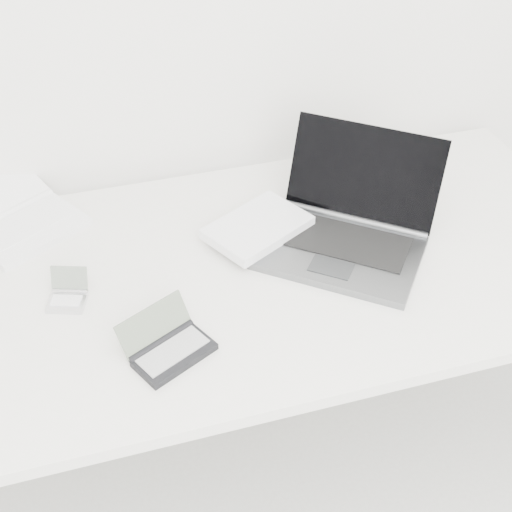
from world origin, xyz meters
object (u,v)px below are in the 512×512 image
object	(u,v)px
netbook_open_white	(18,218)
palmtop_charcoal	(169,347)
desk	(264,278)
laptop_large	(324,229)

from	to	relation	value
netbook_open_white	palmtop_charcoal	size ratio (longest dim) A/B	2.04
desk	laptop_large	world-z (taller)	laptop_large
laptop_large	palmtop_charcoal	size ratio (longest dim) A/B	2.96
netbook_open_white	palmtop_charcoal	bearing A→B (deg)	-93.49
desk	netbook_open_white	bearing A→B (deg)	149.90
laptop_large	palmtop_charcoal	world-z (taller)	laptop_large
desk	netbook_open_white	distance (m)	0.61
palmtop_charcoal	netbook_open_white	bearing A→B (deg)	90.99
laptop_large	netbook_open_white	size ratio (longest dim) A/B	1.45
laptop_large	desk	bearing A→B (deg)	-128.67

